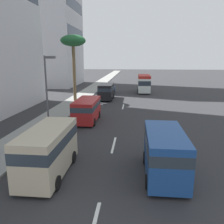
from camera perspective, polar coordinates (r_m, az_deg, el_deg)
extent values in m
plane|color=#2D2D30|center=(35.54, 3.19, 3.06)|extent=(198.00, 198.00, 0.00)
cube|color=gray|center=(36.51, -8.09, 3.34)|extent=(162.00, 3.24, 0.15)
cube|color=silver|center=(17.17, 0.44, -8.06)|extent=(3.20, 0.16, 0.01)
cube|color=silver|center=(30.35, 2.76, 1.33)|extent=(3.20, 0.16, 0.01)
cube|color=silver|center=(43.46, 7.88, 6.77)|extent=(6.16, 2.14, 2.49)
cube|color=#B2261E|center=(43.32, 7.94, 8.71)|extent=(6.16, 2.14, 0.47)
cube|color=#28333D|center=(43.41, 7.90, 7.39)|extent=(6.17, 2.14, 0.83)
cylinder|color=black|center=(45.33, 6.47, 5.72)|extent=(0.84, 0.26, 0.84)
cylinder|color=black|center=(45.40, 9.04, 5.66)|extent=(0.84, 0.26, 0.84)
cylinder|color=black|center=(41.79, 6.53, 5.09)|extent=(0.84, 0.26, 0.84)
cylinder|color=black|center=(41.87, 9.32, 5.02)|extent=(0.84, 0.26, 0.84)
cube|color=beige|center=(13.06, -15.43, -9.03)|extent=(4.99, 1.91, 2.40)
cube|color=#2D3842|center=(12.88, -15.57, -6.86)|extent=(5.00, 1.91, 0.57)
cylinder|color=black|center=(11.95, -13.51, -16.62)|extent=(0.72, 0.24, 0.72)
cylinder|color=black|center=(12.62, -21.60, -15.52)|extent=(0.72, 0.24, 0.72)
cylinder|color=black|center=(14.50, -9.64, -10.89)|extent=(0.72, 0.24, 0.72)
cylinder|color=black|center=(15.05, -16.42, -10.33)|extent=(0.72, 0.24, 0.72)
cube|color=#1E478C|center=(12.78, 12.88, -9.70)|extent=(4.71, 1.96, 2.27)
cube|color=#2D3842|center=(12.59, 13.00, -7.61)|extent=(4.72, 1.97, 0.54)
cylinder|color=black|center=(14.37, 8.22, -11.07)|extent=(0.72, 0.24, 0.72)
cylinder|color=black|center=(14.58, 15.70, -11.07)|extent=(0.72, 0.24, 0.72)
cylinder|color=black|center=(11.85, 8.83, -16.66)|extent=(0.72, 0.24, 0.72)
cylinder|color=black|center=(12.11, 18.05, -16.50)|extent=(0.72, 0.24, 0.72)
cube|color=black|center=(35.57, -1.40, 5.17)|extent=(5.03, 1.98, 2.16)
cube|color=#2D3842|center=(35.50, -1.41, 5.93)|extent=(5.04, 1.98, 0.52)
cylinder|color=black|center=(34.12, -0.13, 3.27)|extent=(0.72, 0.24, 0.72)
cylinder|color=black|center=(34.36, -3.26, 3.32)|extent=(0.72, 0.24, 0.72)
cylinder|color=black|center=(37.09, 0.33, 4.07)|extent=(0.72, 0.24, 0.72)
cylinder|color=black|center=(37.31, -2.55, 4.11)|extent=(0.72, 0.24, 0.72)
cube|color=#1E478C|center=(42.25, -0.67, 5.47)|extent=(4.61, 1.73, 0.78)
cube|color=#38424C|center=(42.39, -0.64, 6.46)|extent=(2.53, 1.59, 0.64)
cylinder|color=black|center=(40.80, 0.22, 4.84)|extent=(0.64, 0.22, 0.64)
cylinder|color=black|center=(40.98, -1.99, 4.87)|extent=(0.64, 0.22, 0.64)
cylinder|color=black|center=(43.62, 0.58, 5.38)|extent=(0.64, 0.22, 0.64)
cylinder|color=black|center=(43.78, -1.50, 5.41)|extent=(0.64, 0.22, 0.64)
cube|color=#A51E1E|center=(23.24, -6.22, 0.63)|extent=(5.09, 2.03, 2.03)
cube|color=#2D3842|center=(23.15, -6.25, 1.71)|extent=(5.10, 2.03, 0.49)
cylinder|color=black|center=(21.81, -4.49, -2.47)|extent=(0.72, 0.24, 0.72)
cylinder|color=black|center=(22.22, -9.39, -2.32)|extent=(0.72, 0.24, 0.72)
cylinder|color=black|center=(24.73, -3.27, -0.58)|extent=(0.72, 0.24, 0.72)
cylinder|color=black|center=(25.09, -7.62, -0.47)|extent=(0.72, 0.24, 0.72)
cylinder|color=brown|center=(33.86, -9.31, 9.42)|extent=(0.45, 0.45, 7.92)
ellipsoid|color=#236033|center=(33.88, -9.61, 17.00)|extent=(3.49, 3.49, 1.57)
cylinder|color=#4C4C51|center=(20.25, -15.80, 4.34)|extent=(0.14, 0.14, 6.28)
cube|color=#4C4C51|center=(19.88, -15.11, 12.90)|extent=(0.24, 0.90, 0.20)
cube|color=#2D3847|center=(55.43, -8.95, 18.66)|extent=(13.71, 0.08, 2.43)
cube|color=#2D3847|center=(56.31, -9.18, 24.58)|extent=(13.71, 0.08, 2.43)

